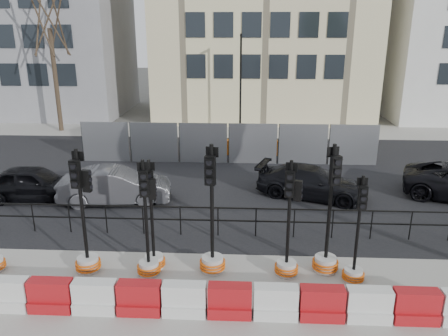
# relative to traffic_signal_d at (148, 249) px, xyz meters

# --- Properties ---
(ground) EXTENTS (120.00, 120.00, 0.00)m
(ground) POSITION_rel_traffic_signal_d_xyz_m (1.71, 1.17, -0.78)
(ground) COLOR #51514C
(ground) RESTS_ON ground
(sidewalk_near) EXTENTS (40.00, 6.00, 0.02)m
(sidewalk_near) POSITION_rel_traffic_signal_d_xyz_m (1.71, -1.83, -0.77)
(sidewalk_near) COLOR gray
(sidewalk_near) RESTS_ON ground
(road) EXTENTS (40.00, 14.00, 0.03)m
(road) POSITION_rel_traffic_signal_d_xyz_m (1.71, 8.17, -0.76)
(road) COLOR black
(road) RESTS_ON ground
(sidewalk_far) EXTENTS (40.00, 4.00, 0.02)m
(sidewalk_far) POSITION_rel_traffic_signal_d_xyz_m (1.71, 17.17, -0.77)
(sidewalk_far) COLOR gray
(sidewalk_far) RESTS_ON ground
(building_grey) EXTENTS (11.00, 9.06, 14.00)m
(building_grey) POSITION_rel_traffic_signal_d_xyz_m (-12.29, 23.15, 6.22)
(building_grey) COLOR gray
(building_grey) RESTS_ON ground
(kerb_railing) EXTENTS (18.00, 0.04, 1.00)m
(kerb_railing) POSITION_rel_traffic_signal_d_xyz_m (1.71, 2.37, -0.09)
(kerb_railing) COLOR black
(kerb_railing) RESTS_ON ground
(heras_fencing) EXTENTS (14.33, 1.72, 2.00)m
(heras_fencing) POSITION_rel_traffic_signal_d_xyz_m (1.22, 10.88, -0.06)
(heras_fencing) COLOR gray
(heras_fencing) RESTS_ON ground
(lamp_post_far) EXTENTS (0.12, 0.56, 6.00)m
(lamp_post_far) POSITION_rel_traffic_signal_d_xyz_m (2.21, 16.15, 2.45)
(lamp_post_far) COLOR black
(lamp_post_far) RESTS_ON ground
(tree_bare_far) EXTENTS (2.00, 2.00, 9.00)m
(tree_bare_far) POSITION_rel_traffic_signal_d_xyz_m (-9.29, 16.67, 5.88)
(tree_bare_far) COLOR #473828
(tree_bare_far) RESTS_ON ground
(barrier_row) EXTENTS (12.55, 0.50, 0.80)m
(barrier_row) POSITION_rel_traffic_signal_d_xyz_m (1.71, -1.63, -0.41)
(barrier_row) COLOR #B11A0E
(barrier_row) RESTS_ON ground
(traffic_signal_b) EXTENTS (0.69, 0.69, 3.49)m
(traffic_signal_b) POSITION_rel_traffic_signal_d_xyz_m (-1.70, 0.09, 0.06)
(traffic_signal_b) COLOR beige
(traffic_signal_b) RESTS_ON ground
(traffic_signal_c) EXTENTS (0.62, 0.62, 3.14)m
(traffic_signal_c) POSITION_rel_traffic_signal_d_xyz_m (0.06, 0.34, -0.13)
(traffic_signal_c) COLOR beige
(traffic_signal_c) RESTS_ON ground
(traffic_signal_d) EXTENTS (0.64, 0.64, 3.25)m
(traffic_signal_d) POSITION_rel_traffic_signal_d_xyz_m (0.00, 0.00, 0.00)
(traffic_signal_d) COLOR beige
(traffic_signal_d) RESTS_ON ground
(traffic_signal_e) EXTENTS (0.71, 0.71, 3.61)m
(traffic_signal_e) POSITION_rel_traffic_signal_d_xyz_m (1.68, 0.25, -0.03)
(traffic_signal_e) COLOR beige
(traffic_signal_e) RESTS_ON ground
(traffic_signal_f) EXTENTS (0.64, 0.64, 3.24)m
(traffic_signal_f) POSITION_rel_traffic_signal_d_xyz_m (3.70, 0.17, -0.00)
(traffic_signal_f) COLOR beige
(traffic_signal_f) RESTS_ON ground
(traffic_signal_g) EXTENTS (0.71, 0.71, 3.61)m
(traffic_signal_g) POSITION_rel_traffic_signal_d_xyz_m (4.77, 0.40, -0.03)
(traffic_signal_g) COLOR beige
(traffic_signal_g) RESTS_ON ground
(traffic_signal_h) EXTENTS (0.58, 0.58, 2.95)m
(traffic_signal_h) POSITION_rel_traffic_signal_d_xyz_m (5.42, -0.06, -0.17)
(traffic_signal_h) COLOR beige
(traffic_signal_h) RESTS_ON ground
(car_a) EXTENTS (2.02, 4.10, 1.34)m
(car_a) POSITION_rel_traffic_signal_d_xyz_m (-5.59, 5.14, -0.11)
(car_a) COLOR black
(car_a) RESTS_ON ground
(car_b) EXTENTS (2.42, 4.46, 1.36)m
(car_b) POSITION_rel_traffic_signal_d_xyz_m (-2.35, 4.98, -0.10)
(car_b) COLOR #45454A
(car_b) RESTS_ON ground
(car_c) EXTENTS (4.39, 5.35, 1.24)m
(car_c) POSITION_rel_traffic_signal_d_xyz_m (5.15, 5.91, -0.16)
(car_c) COLOR black
(car_c) RESTS_ON ground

